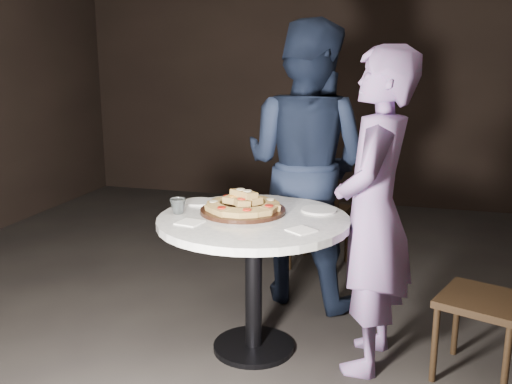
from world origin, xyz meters
TOP-DOWN VIEW (x-y plane):
  - floor at (0.00, 0.00)m, footprint 7.00×7.00m
  - table at (0.06, -0.08)m, footprint 1.16×1.16m
  - serving_board at (-0.03, -0.01)m, footprint 0.63×0.63m
  - focaccia_pile at (-0.03, -0.01)m, footprint 0.43×0.42m
  - plate_left at (-0.35, 0.13)m, footprint 0.24×0.24m
  - plate_right at (0.38, 0.14)m, footprint 0.26×0.26m
  - water_glass at (-0.37, -0.13)m, footprint 0.11×0.11m
  - napkin_near at (-0.24, -0.28)m, footprint 0.15×0.15m
  - napkin_far at (0.36, -0.26)m, footprint 0.17×0.17m
  - chair_far at (0.17, 1.28)m, footprint 0.48×0.50m
  - chair_right at (1.35, -0.08)m, footprint 0.54×0.53m
  - diner_navy at (0.18, 0.74)m, footprint 1.08×0.94m
  - diner_teal at (0.70, -0.05)m, footprint 0.45×0.65m

SIDE VIEW (x-z plane):
  - floor at x=0.00m, z-range 0.00..0.00m
  - chair_right at x=1.35m, z-range 0.07..0.93m
  - chair_far at x=0.17m, z-range 0.07..0.98m
  - table at x=0.06m, z-range 0.25..1.04m
  - napkin_far at x=0.36m, z-range 0.79..0.80m
  - napkin_near at x=-0.24m, z-range 0.79..0.80m
  - plate_left at x=-0.35m, z-range 0.79..0.80m
  - plate_right at x=0.38m, z-range 0.79..0.80m
  - serving_board at x=-0.03m, z-range 0.79..0.81m
  - water_glass at x=-0.37m, z-range 0.79..0.88m
  - focaccia_pile at x=-0.03m, z-range 0.79..0.90m
  - diner_teal at x=0.70m, z-range 0.00..1.71m
  - diner_navy at x=0.18m, z-range 0.00..1.89m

